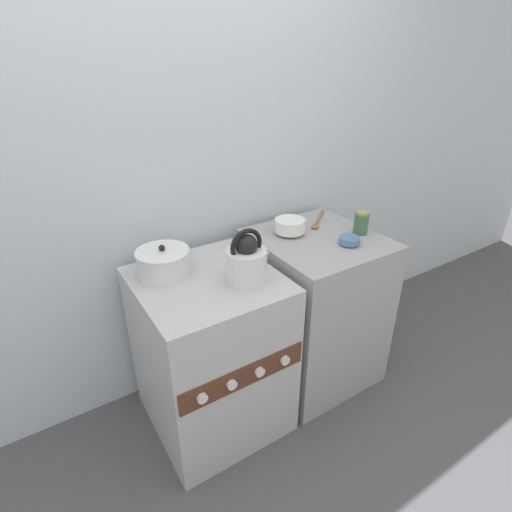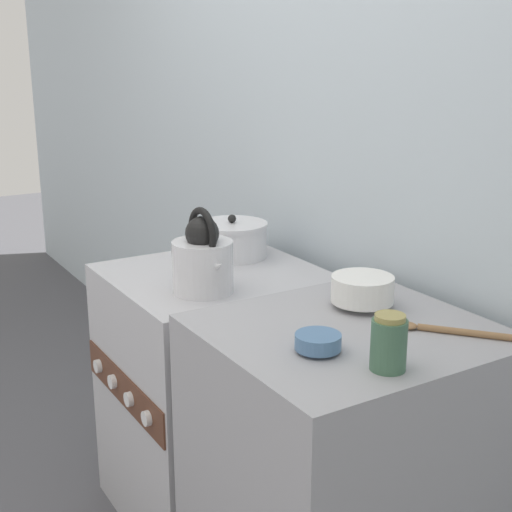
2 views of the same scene
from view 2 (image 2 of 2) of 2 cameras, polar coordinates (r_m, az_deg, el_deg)
The scene contains 9 objects.
wall_back at distance 2.36m, azimuth 5.44°, elevation 9.88°, with size 7.00×0.06×2.50m.
stove at distance 2.39m, azimuth -3.12°, elevation -10.96°, with size 0.62×0.66×0.83m.
counter at distance 1.91m, azimuth 6.99°, elevation -17.94°, with size 0.61×0.65×0.87m.
kettle at distance 2.03m, azimuth -4.27°, elevation -0.27°, with size 0.21×0.18×0.25m.
cooking_pot at distance 2.40m, azimuth -1.92°, elevation 1.33°, with size 0.24×0.24×0.14m.
enamel_bowl at distance 1.84m, azimuth 8.51°, elevation -2.67°, with size 0.16×0.16×0.08m.
small_ceramic_bowl at distance 1.57m, azimuth 4.98°, elevation -6.85°, with size 0.10×0.10×0.04m.
storage_jar at distance 1.49m, azimuth 10.57°, elevation -6.85°, with size 0.07×0.07×0.12m.
wooden_spoon at distance 1.72m, azimuth 14.52°, elevation -5.70°, with size 0.24×0.20×0.02m.
Camera 2 is at (1.88, -0.68, 1.50)m, focal length 50.00 mm.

